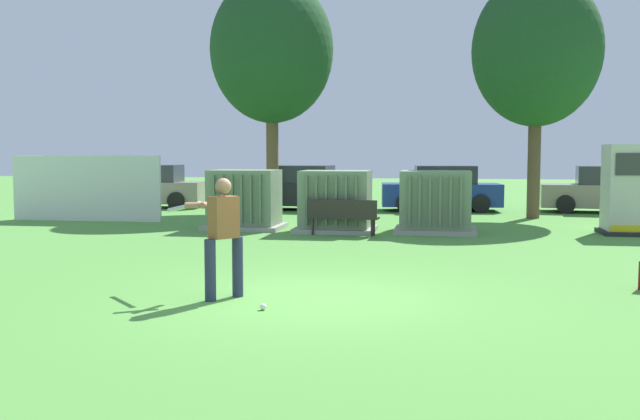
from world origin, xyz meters
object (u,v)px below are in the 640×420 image
object	(u,v)px
transformer_west	(245,200)
park_bench	(343,214)
batter	(221,231)
parked_car_left_of_center	(300,189)
sports_ball	(263,307)
generator_enclosure	(634,190)
parked_car_right_of_center	(442,190)
parked_car_rightmost	(605,191)
transformer_mid_east	(436,203)
transformer_mid_west	(336,202)
parked_car_leftmost	(149,188)

from	to	relation	value
transformer_west	park_bench	world-z (taller)	transformer_west
batter	parked_car_left_of_center	size ratio (longest dim) A/B	0.40
sports_ball	parked_car_left_of_center	distance (m)	17.04
generator_enclosure	sports_ball	bearing A→B (deg)	-124.58
parked_car_right_of_center	generator_enclosure	bearing A→B (deg)	-54.12
parked_car_rightmost	sports_ball	bearing A→B (deg)	-114.49
transformer_mid_east	batter	xyz separation A→B (m)	(-2.92, -9.19, 0.19)
transformer_mid_west	parked_car_left_of_center	bearing A→B (deg)	108.69
parked_car_rightmost	transformer_west	bearing A→B (deg)	-146.04
transformer_mid_west	parked_car_leftmost	size ratio (longest dim) A/B	0.48
transformer_west	park_bench	size ratio (longest dim) A/B	1.15
transformer_mid_west	park_bench	distance (m)	0.96
parked_car_leftmost	parked_car_left_of_center	size ratio (longest dim) A/B	1.01
transformer_west	parked_car_rightmost	xyz separation A→B (m)	(10.91, 7.35, -0.04)
transformer_mid_west	batter	size ratio (longest dim) A/B	1.21
transformer_west	park_bench	bearing A→B (deg)	-21.79
park_bench	transformer_mid_west	bearing A→B (deg)	109.47
transformer_mid_west	parked_car_leftmost	bearing A→B (deg)	139.04
transformer_west	transformer_mid_west	distance (m)	2.58
transformer_west	parked_car_leftmost	xyz separation A→B (m)	(-5.68, 6.88, -0.04)
transformer_west	parked_car_right_of_center	bearing A→B (deg)	53.51
transformer_west	parked_car_left_of_center	size ratio (longest dim) A/B	0.49
transformer_west	batter	distance (m)	9.54
transformer_mid_west	parked_car_left_of_center	xyz separation A→B (m)	(-2.41, 7.11, -0.04)
batter	parked_car_right_of_center	size ratio (longest dim) A/B	0.40
batter	parked_car_leftmost	world-z (taller)	batter
transformer_mid_west	transformer_mid_east	bearing A→B (deg)	4.35
transformer_mid_east	park_bench	bearing A→B (deg)	-154.98
generator_enclosure	batter	xyz separation A→B (m)	(-7.93, -9.69, -0.16)
transformer_mid_west	parked_car_right_of_center	world-z (taller)	same
parked_car_left_of_center	parked_car_rightmost	world-z (taller)	same
sports_ball	parked_car_left_of_center	xyz separation A→B (m)	(-2.88, 16.78, 0.71)
transformer_mid_east	parked_car_left_of_center	distance (m)	8.54
transformer_west	parked_car_rightmost	distance (m)	13.16
park_bench	parked_car_rightmost	bearing A→B (deg)	46.60
parked_car_leftmost	parked_car_rightmost	xyz separation A→B (m)	(16.59, 0.47, 0.00)
sports_ball	parked_car_rightmost	xyz separation A→B (m)	(7.88, 17.29, 0.71)
sports_ball	parked_car_leftmost	size ratio (longest dim) A/B	0.02
transformer_mid_west	park_bench	xyz separation A→B (m)	(0.31, -0.88, -0.25)
transformer_west	generator_enclosure	bearing A→B (deg)	2.37
park_bench	parked_car_left_of_center	size ratio (longest dim) A/B	0.42
batter	sports_ball	world-z (taller)	batter
batter	park_bench	bearing A→B (deg)	85.64
park_bench	parked_car_left_of_center	world-z (taller)	parked_car_left_of_center
park_bench	sports_ball	bearing A→B (deg)	-88.96
transformer_mid_west	park_bench	world-z (taller)	transformer_mid_west
park_bench	parked_car_right_of_center	size ratio (longest dim) A/B	0.42
parked_car_leftmost	parked_car_rightmost	distance (m)	16.60
parked_car_right_of_center	parked_car_left_of_center	bearing A→B (deg)	-176.30
park_bench	parked_car_rightmost	xyz separation A→B (m)	(8.04, 8.50, 0.22)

